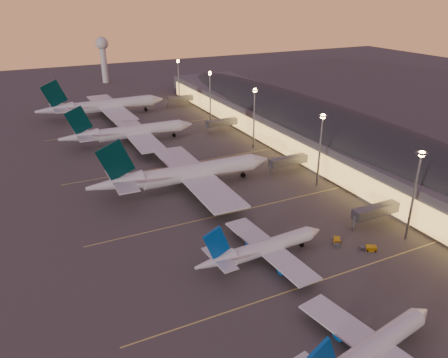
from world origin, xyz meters
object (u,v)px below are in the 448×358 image
airliner_narrow_south (369,351)px  airliner_narrow_north (262,249)px  airliner_wide_near (185,174)px  airliner_wide_mid (129,132)px  baggage_tug_c (369,248)px  radar_tower (103,52)px  baggage_tug_d (337,242)px  airliner_wide_far (103,106)px

airliner_narrow_south → airliner_narrow_north: size_ratio=1.00×
airliner_narrow_south → airliner_wide_near: airliner_wide_near is taller
airliner_narrow_south → airliner_wide_mid: airliner_wide_mid is taller
airliner_narrow_north → baggage_tug_c: 29.30m
airliner_wide_near → radar_tower: 203.27m
baggage_tug_c → baggage_tug_d: size_ratio=1.03×
airliner_wide_near → baggage_tug_d: bearing=-64.4°
airliner_narrow_south → baggage_tug_c: 40.51m
baggage_tug_c → baggage_tug_d: 8.38m
airliner_wide_near → radar_tower: size_ratio=2.02×
airliner_narrow_south → baggage_tug_d: airliner_narrow_south is taller
airliner_narrow_north → airliner_wide_far: size_ratio=0.55×
airliner_wide_near → radar_tower: bearing=86.1°
baggage_tug_c → airliner_narrow_north: bearing=-165.9°
baggage_tug_c → airliner_wide_far: bearing=132.9°
airliner_wide_mid → baggage_tug_d: size_ratio=14.09×
airliner_narrow_north → airliner_wide_far: bearing=89.0°
airliner_narrow_north → radar_tower: radar_tower is taller
airliner_wide_near → airliner_wide_mid: size_ratio=1.09×
airliner_narrow_north → airliner_wide_mid: size_ratio=0.62×
airliner_wide_near → airliner_wide_mid: 56.82m
airliner_wide_mid → radar_tower: 147.70m
baggage_tug_c → radar_tower: bearing=123.9°
airliner_narrow_north → baggage_tug_d: 22.78m
airliner_narrow_north → baggage_tug_d: bearing=-8.7°
baggage_tug_c → airliner_wide_near: bearing=147.9°
airliner_wide_near → baggage_tug_c: (29.22, -58.02, -4.84)m
airliner_wide_mid → baggage_tug_c: size_ratio=13.65×
radar_tower → baggage_tug_c: bearing=-87.2°
airliner_wide_near → baggage_tug_d: (23.83, -51.61, -4.85)m
baggage_tug_c → airliner_narrow_south: bearing=-102.6°
airliner_narrow_south → radar_tower: 290.14m
airliner_narrow_north → airliner_wide_near: size_ratio=0.57×
airliner_wide_far → radar_tower: radar_tower is taller
airliner_narrow_north → airliner_narrow_south: bearing=-93.4°
airliner_wide_mid → airliner_wide_far: size_ratio=0.87×
airliner_wide_near → airliner_wide_far: airliner_wide_far is taller
airliner_narrow_south → radar_tower: (15.31, 289.15, 18.43)m
airliner_narrow_north → airliner_wide_mid: airliner_wide_mid is taller
baggage_tug_c → baggage_tug_d: bearing=161.2°
airliner_wide_mid → airliner_narrow_north: bearing=-86.3°
airliner_narrow_south → airliner_wide_far: size_ratio=0.54×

